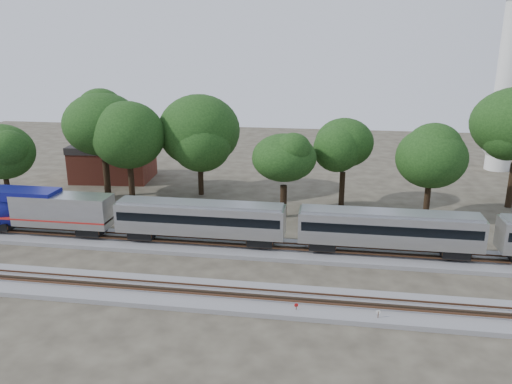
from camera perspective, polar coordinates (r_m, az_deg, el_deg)
ground at (r=43.96m, az=0.75°, el=-9.86°), size 160.00×160.00×0.00m
track_far at (r=49.27m, az=1.75°, el=-6.56°), size 160.00×5.00×0.73m
track_near at (r=40.36m, az=-0.08°, el=-12.10°), size 160.00×5.00×0.73m
train at (r=48.21m, az=15.10°, el=-3.97°), size 87.21×3.00×4.43m
switch_stand_red at (r=38.49m, az=4.62°, el=-13.01°), size 0.30×0.11×0.94m
switch_stand_white at (r=38.43m, az=13.79°, el=-13.45°), size 0.33×0.06×1.03m
switch_lever at (r=39.01m, az=8.27°, el=-13.48°), size 0.56×0.42×0.30m
brick_building at (r=77.42m, az=-16.00°, el=3.40°), size 11.97×8.97×5.43m
tree_0 at (r=66.55m, az=-27.02°, el=4.09°), size 7.37×7.37×10.39m
tree_1 at (r=67.21m, az=-17.18°, el=7.44°), size 9.88×9.88×13.93m
tree_2 at (r=64.15m, az=-14.43°, el=6.31°), size 8.83×8.83×12.45m
tree_3 at (r=65.87m, az=-6.51°, el=6.97°), size 8.81×8.81×12.43m
tree_4 at (r=56.88m, az=3.23°, el=3.92°), size 7.25×7.25×10.22m
tree_5 at (r=61.85m, az=10.05°, el=5.55°), size 8.13×8.13×11.46m
tree_6 at (r=59.03m, az=19.40°, el=3.68°), size 7.47×7.47×10.53m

